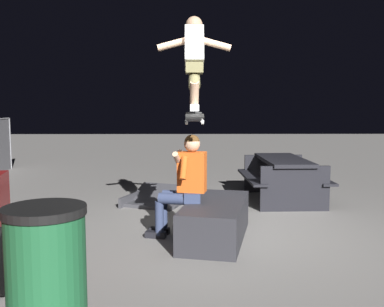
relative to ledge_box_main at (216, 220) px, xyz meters
name	(u,v)px	position (x,y,z in m)	size (l,w,h in m)	color
ground_plane	(227,234)	(0.18, -0.16, -0.24)	(40.00, 40.00, 0.00)	slate
ledge_box_main	(216,220)	(0.00, 0.00, 0.00)	(1.56, 0.69, 0.47)	#28282D
person_sitting_on_ledge	(184,181)	(0.06, 0.40, 0.49)	(0.59, 0.78, 1.31)	#2D3856
skateboard	(194,117)	(-0.13, 0.27, 1.29)	(1.02, 0.21, 0.13)	black
skater_airborne	(194,59)	(-0.07, 0.27, 1.97)	(0.62, 0.89, 1.12)	white
kicker_ramp	(156,200)	(2.00, 0.87, -0.18)	(1.20, 1.19, 0.35)	#38383D
picnic_table_back	(283,172)	(2.19, -1.32, 0.26)	(1.74, 1.38, 0.75)	black
trash_bin	(47,272)	(-2.30, 1.36, 0.25)	(0.59, 0.59, 0.96)	#19512D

